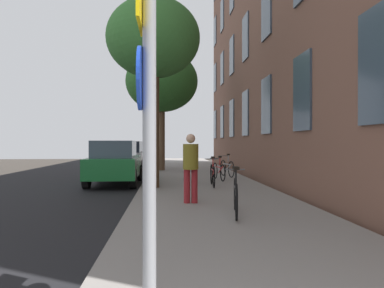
{
  "coord_description": "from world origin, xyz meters",
  "views": [
    {
      "loc": [
        -0.14,
        -0.55,
        1.57
      ],
      "look_at": [
        0.72,
        12.1,
        1.51
      ],
      "focal_mm": 35.26,
      "sensor_mm": 36.0,
      "label": 1
    }
  ],
  "objects_px": {
    "tree_near": "(153,40)",
    "car_1": "(128,155)",
    "car_0": "(115,162)",
    "pedestrian_0": "(191,164)",
    "sign_post": "(147,98)",
    "bicycle_1": "(213,174)",
    "bicycle_2": "(219,171)",
    "traffic_light": "(159,129)",
    "tree_far": "(162,82)",
    "bicycle_0": "(236,196)",
    "bicycle_3": "(227,168)"
  },
  "relations": [
    {
      "from": "traffic_light",
      "to": "tree_near",
      "type": "relative_size",
      "value": 0.54
    },
    {
      "from": "traffic_light",
      "to": "tree_near",
      "type": "bearing_deg",
      "value": -89.98
    },
    {
      "from": "traffic_light",
      "to": "bicycle_1",
      "type": "bearing_deg",
      "value": -79.12
    },
    {
      "from": "bicycle_1",
      "to": "car_0",
      "type": "bearing_deg",
      "value": 153.45
    },
    {
      "from": "bicycle_0",
      "to": "bicycle_3",
      "type": "bearing_deg",
      "value": 81.96
    },
    {
      "from": "bicycle_0",
      "to": "pedestrian_0",
      "type": "relative_size",
      "value": 1.07
    },
    {
      "from": "pedestrian_0",
      "to": "sign_post",
      "type": "bearing_deg",
      "value": -97.57
    },
    {
      "from": "traffic_light",
      "to": "bicycle_0",
      "type": "distance_m",
      "value": 15.35
    },
    {
      "from": "tree_near",
      "to": "car_0",
      "type": "distance_m",
      "value": 4.7
    },
    {
      "from": "tree_far",
      "to": "car_1",
      "type": "distance_m",
      "value": 4.58
    },
    {
      "from": "bicycle_0",
      "to": "tree_far",
      "type": "bearing_deg",
      "value": 97.49
    },
    {
      "from": "traffic_light",
      "to": "tree_far",
      "type": "height_order",
      "value": "tree_far"
    },
    {
      "from": "tree_near",
      "to": "car_1",
      "type": "xyz_separation_m",
      "value": [
        -1.75,
        9.02,
        -4.02
      ]
    },
    {
      "from": "car_1",
      "to": "traffic_light",
      "type": "bearing_deg",
      "value": 38.12
    },
    {
      "from": "tree_near",
      "to": "bicycle_2",
      "type": "height_order",
      "value": "tree_near"
    },
    {
      "from": "traffic_light",
      "to": "bicycle_3",
      "type": "relative_size",
      "value": 2.01
    },
    {
      "from": "sign_post",
      "to": "car_0",
      "type": "distance_m",
      "value": 10.98
    },
    {
      "from": "pedestrian_0",
      "to": "bicycle_0",
      "type": "bearing_deg",
      "value": -62.56
    },
    {
      "from": "bicycle_2",
      "to": "car_0",
      "type": "relative_size",
      "value": 0.4
    },
    {
      "from": "bicycle_2",
      "to": "bicycle_3",
      "type": "height_order",
      "value": "bicycle_3"
    },
    {
      "from": "sign_post",
      "to": "bicycle_0",
      "type": "relative_size",
      "value": 1.78
    },
    {
      "from": "traffic_light",
      "to": "car_0",
      "type": "bearing_deg",
      "value": -99.9
    },
    {
      "from": "bicycle_1",
      "to": "bicycle_2",
      "type": "distance_m",
      "value": 2.0
    },
    {
      "from": "sign_post",
      "to": "pedestrian_0",
      "type": "bearing_deg",
      "value": 82.43
    },
    {
      "from": "bicycle_3",
      "to": "car_1",
      "type": "bearing_deg",
      "value": 131.28
    },
    {
      "from": "traffic_light",
      "to": "car_0",
      "type": "distance_m",
      "value": 8.71
    },
    {
      "from": "sign_post",
      "to": "tree_near",
      "type": "height_order",
      "value": "tree_near"
    },
    {
      "from": "bicycle_1",
      "to": "pedestrian_0",
      "type": "relative_size",
      "value": 1.02
    },
    {
      "from": "sign_post",
      "to": "bicycle_1",
      "type": "height_order",
      "value": "sign_post"
    },
    {
      "from": "tree_near",
      "to": "bicycle_2",
      "type": "bearing_deg",
      "value": 41.83
    },
    {
      "from": "sign_post",
      "to": "bicycle_3",
      "type": "height_order",
      "value": "sign_post"
    },
    {
      "from": "bicycle_3",
      "to": "pedestrian_0",
      "type": "distance_m",
      "value": 7.13
    },
    {
      "from": "bicycle_0",
      "to": "pedestrian_0",
      "type": "xyz_separation_m",
      "value": [
        -0.8,
        1.54,
        0.56
      ]
    },
    {
      "from": "bicycle_1",
      "to": "car_0",
      "type": "distance_m",
      "value": 3.85
    },
    {
      "from": "sign_post",
      "to": "pedestrian_0",
      "type": "relative_size",
      "value": 1.91
    },
    {
      "from": "traffic_light",
      "to": "pedestrian_0",
      "type": "bearing_deg",
      "value": -85.77
    },
    {
      "from": "pedestrian_0",
      "to": "car_1",
      "type": "bearing_deg",
      "value": 102.68
    },
    {
      "from": "sign_post",
      "to": "car_0",
      "type": "bearing_deg",
      "value": 99.11
    },
    {
      "from": "tree_far",
      "to": "bicycle_3",
      "type": "relative_size",
      "value": 3.83
    },
    {
      "from": "traffic_light",
      "to": "bicycle_0",
      "type": "xyz_separation_m",
      "value": [
        1.81,
        -15.13,
        -1.87
      ]
    },
    {
      "from": "traffic_light",
      "to": "car_1",
      "type": "relative_size",
      "value": 0.82
    },
    {
      "from": "sign_post",
      "to": "bicycle_1",
      "type": "relative_size",
      "value": 1.88
    },
    {
      "from": "car_0",
      "to": "pedestrian_0",
      "type": "bearing_deg",
      "value": -64.27
    },
    {
      "from": "bicycle_2",
      "to": "bicycle_3",
      "type": "xyz_separation_m",
      "value": [
        0.56,
        1.46,
        0.02
      ]
    },
    {
      "from": "car_0",
      "to": "car_1",
      "type": "bearing_deg",
      "value": 92.19
    },
    {
      "from": "traffic_light",
      "to": "pedestrian_0",
      "type": "xyz_separation_m",
      "value": [
        1.0,
        -13.59,
        -1.31
      ]
    },
    {
      "from": "tree_far",
      "to": "bicycle_0",
      "type": "bearing_deg",
      "value": -82.51
    },
    {
      "from": "tree_near",
      "to": "tree_far",
      "type": "distance_m",
      "value": 7.61
    },
    {
      "from": "traffic_light",
      "to": "tree_far",
      "type": "xyz_separation_m",
      "value": [
        0.18,
        -2.78,
        2.37
      ]
    },
    {
      "from": "tree_near",
      "to": "sign_post",
      "type": "bearing_deg",
      "value": -88.37
    }
  ]
}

